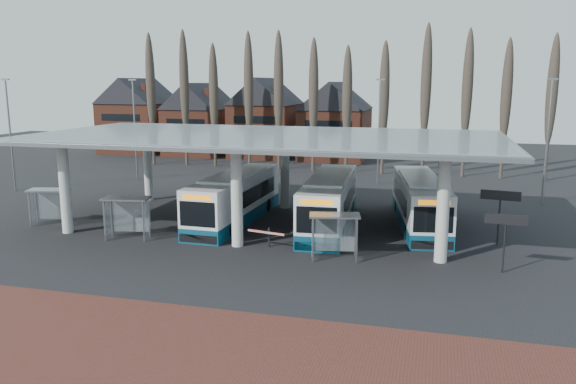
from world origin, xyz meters
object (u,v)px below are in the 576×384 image
(shelter_0, at_px, (50,199))
(bus_1, at_px, (235,199))
(shelter_1, at_px, (127,208))
(bus_3, at_px, (419,202))
(shelter_2, at_px, (335,226))
(bus_2, at_px, (329,202))

(shelter_0, bearing_deg, bus_1, 4.99)
(shelter_0, distance_m, shelter_1, 7.37)
(bus_3, bearing_deg, shelter_2, -124.77)
(bus_1, height_order, bus_3, bus_1)
(bus_2, height_order, shelter_1, bus_2)
(bus_3, bearing_deg, shelter_0, -174.64)
(shelter_1, bearing_deg, bus_3, 13.89)
(shelter_1, bearing_deg, shelter_0, 154.87)
(shelter_1, bearing_deg, bus_1, 39.32)
(bus_2, bearing_deg, shelter_1, -155.54)
(bus_1, relative_size, shelter_2, 4.15)
(bus_1, relative_size, shelter_1, 4.03)
(bus_3, relative_size, shelter_0, 4.24)
(bus_2, distance_m, shelter_2, 7.44)
(bus_2, relative_size, bus_3, 1.02)
(bus_2, height_order, shelter_0, bus_2)
(shelter_0, bearing_deg, bus_3, 0.17)
(bus_1, height_order, shelter_0, bus_1)
(bus_2, bearing_deg, bus_3, 12.87)
(bus_2, xyz_separation_m, shelter_1, (-11.84, -6.45, 0.28))
(bus_2, bearing_deg, shelter_0, -170.35)
(bus_1, distance_m, bus_3, 13.01)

